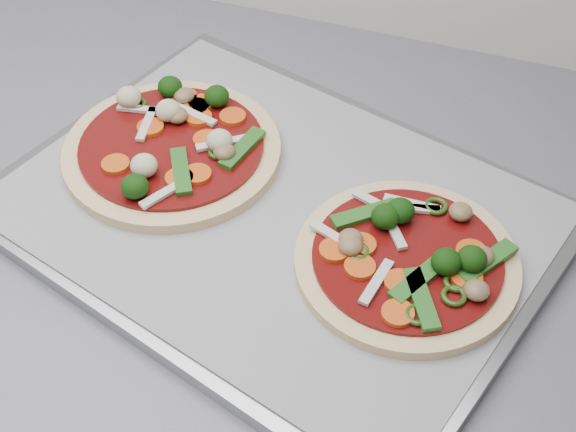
% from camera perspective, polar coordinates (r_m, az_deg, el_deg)
% --- Properties ---
extents(countertop, '(3.60, 0.60, 0.04)m').
position_cam_1_polar(countertop, '(0.71, 14.03, -4.23)').
color(countertop, slate).
rests_on(countertop, base_cabinet).
extents(baking_tray, '(0.54, 0.46, 0.01)m').
position_cam_1_polar(baking_tray, '(0.70, -0.97, 0.06)').
color(baking_tray, '#939499').
rests_on(baking_tray, countertop).
extents(parchment, '(0.51, 0.43, 0.00)m').
position_cam_1_polar(parchment, '(0.69, -0.98, 0.54)').
color(parchment, '#99999E').
rests_on(parchment, baking_tray).
extents(pizza_left, '(0.25, 0.25, 0.03)m').
position_cam_1_polar(pizza_left, '(0.74, -8.16, 5.00)').
color(pizza_left, '#E4BA84').
rests_on(pizza_left, parchment).
extents(pizza_right, '(0.24, 0.24, 0.03)m').
position_cam_1_polar(pizza_right, '(0.65, 8.62, -3.00)').
color(pizza_right, '#E4BA84').
rests_on(pizza_right, parchment).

